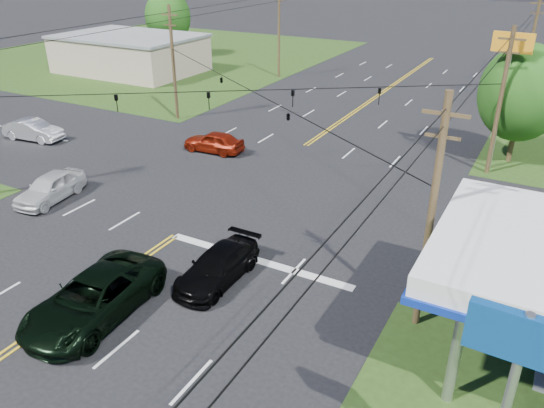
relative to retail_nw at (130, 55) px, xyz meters
The scene contains 20 objects.
ground 37.26m from the retail_nw, 36.25° to the right, with size 280.00×280.00×0.00m, color black.
grass_nw 11.36m from the retail_nw, 116.57° to the left, with size 46.00×48.00×0.03m, color #263D13.
stop_bar 46.14m from the retail_nw, 40.60° to the right, with size 10.00×0.50×0.02m, color silver.
retail_nw is the anchor object (origin of this frame).
pole_se 53.09m from the retail_nw, 35.79° to the right, with size 1.60×0.28×9.50m.
pole_nw 21.60m from the retail_nw, 37.41° to the right, with size 1.60×0.28×9.50m.
pole_ne 45.02m from the retail_nw, 16.82° to the right, with size 1.60×0.28×9.50m.
pole_left_far 18.30m from the retail_nw, 19.44° to the left, with size 1.60×0.28×10.00m.
pole_right_far 43.53m from the retail_nw, ahead, with size 1.60×0.28×10.00m.
span_wire_signals 37.42m from the retail_nw, 36.25° to the right, with size 26.00×18.00×1.13m.
power_lines 38.98m from the retail_nw, 38.66° to the right, with size 26.04×100.00×0.64m.
tree_right_a 45.21m from the retail_nw, 12.80° to the right, with size 5.70×5.70×8.18m.
tree_far_l 10.69m from the retail_nw, 101.31° to the left, with size 6.08×6.08×8.72m.
pickup_dkgreen 48.41m from the retail_nw, 49.63° to the right, with size 3.01×6.54×1.82m, color black.
suv_black 47.13m from the retail_nw, 43.29° to the right, with size 2.05×5.03×1.46m, color black.
pickup_white 36.50m from the retail_nw, 55.32° to the right, with size 1.92×4.77×1.63m, color silver.
sedan_silver 25.40m from the retail_nw, 65.05° to the right, with size 1.69×4.85×1.60m, color silver.
sedan_red 30.76m from the retail_nw, 36.84° to the right, with size 1.82×4.54×1.55m, color maroon.
polesign_se 61.15m from the retail_nw, 40.26° to the right, with size 2.21×0.34×7.49m.
polesign_ne 44.93m from the retail_nw, 15.59° to the right, with size 2.48×0.52×8.97m.
Camera 1 is at (16.15, -14.87, 13.74)m, focal length 35.00 mm.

